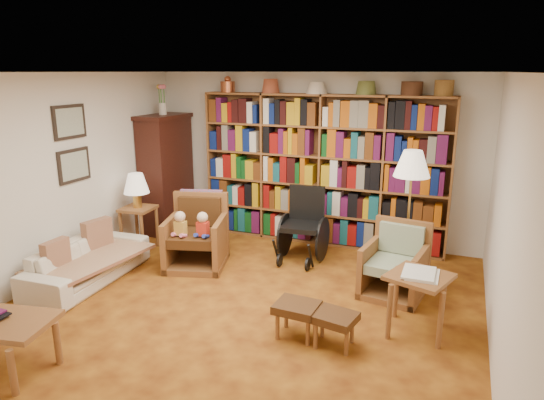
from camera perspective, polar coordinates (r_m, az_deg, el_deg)
The scene contains 22 objects.
floor at distance 5.48m, azimuth -3.48°, elevation -12.34°, with size 5.00×5.00×0.00m, color #AF6A1B.
ceiling at distance 4.88m, azimuth -3.95°, elevation 14.78°, with size 5.00×5.00×0.00m, color white.
wall_back at distance 7.32m, azimuth 4.70°, elevation 4.97°, with size 5.00×5.00×0.00m, color silver.
wall_front at distance 3.10m, azimuth -24.16°, elevation -10.47°, with size 5.00×5.00×0.00m, color silver.
wall_left at distance 6.49m, azimuth -24.12°, elevation 2.42°, with size 5.00×5.00×0.00m, color silver.
wall_right at distance 4.60m, azimuth 25.80°, elevation -2.52°, with size 5.00×5.00×0.00m, color silver.
bookshelf at distance 7.12m, azimuth 5.82°, elevation 4.01°, with size 3.60×0.30×2.42m.
curio_cabinet at distance 7.90m, azimuth -12.33°, elevation 3.22°, with size 0.50×0.95×2.40m.
framed_pictures at distance 6.62m, azimuth -22.49°, elevation 6.12°, with size 0.03×0.52×0.97m.
sofa at distance 6.40m, azimuth -20.85°, elevation -6.80°, with size 0.66×1.70×0.50m, color beige.
sofa_throw at distance 6.35m, azimuth -20.56°, elevation -6.44°, with size 0.78×1.46×0.04m, color beige.
cushion_left at distance 6.66m, azimuth -19.84°, elevation -4.02°, with size 0.12×0.40×0.40m, color maroon.
cushion_right at distance 6.19m, azimuth -24.09°, elevation -5.88°, with size 0.11×0.35×0.35m, color maroon.
side_table_lamp at distance 7.23m, azimuth -15.43°, elevation -2.01°, with size 0.47×0.47×0.63m.
table_lamp at distance 7.11m, azimuth -15.70°, elevation 1.76°, with size 0.36×0.36×0.49m.
armchair_leather at distance 6.54m, azimuth -8.50°, elevation -4.20°, with size 0.95×0.97×0.95m.
armchair_sage at distance 5.86m, azimuth 14.27°, elevation -7.55°, with size 0.76×0.78×0.83m.
wheelchair at distance 6.63m, azimuth 3.71°, elevation -3.15°, with size 0.57×0.80×1.00m.
floor_lamp at distance 5.94m, azimuth 16.13°, elevation 3.51°, with size 0.43×0.43×1.62m.
side_table_papers at distance 4.97m, azimuth 16.87°, elevation -9.45°, with size 0.69×0.69×0.64m.
footstool_a at distance 4.80m, azimuth 2.94°, elevation -12.74°, with size 0.43×0.37×0.35m.
footstool_b at distance 4.68m, azimuth 7.37°, elevation -13.80°, with size 0.44×0.40×0.33m.
Camera 1 is at (2.10, -4.40, 2.51)m, focal length 32.00 mm.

